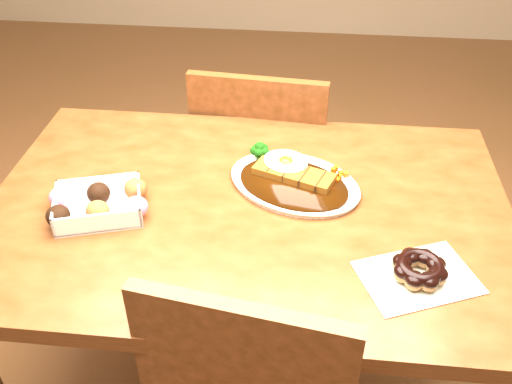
# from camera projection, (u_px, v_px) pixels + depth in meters

# --- Properties ---
(table) EXTENTS (1.20, 0.80, 0.75)m
(table) POSITION_uv_depth(u_px,v_px,m) (248.00, 237.00, 1.37)
(table) COLOR #45250D
(table) RESTS_ON ground
(chair_far) EXTENTS (0.46, 0.46, 0.87)m
(chair_far) POSITION_uv_depth(u_px,v_px,m) (264.00, 170.00, 1.90)
(chair_far) COLOR #45250D
(chair_far) RESTS_ON ground
(katsu_curry_plate) EXTENTS (0.38, 0.34, 0.06)m
(katsu_curry_plate) POSITION_uv_depth(u_px,v_px,m) (293.00, 179.00, 1.36)
(katsu_curry_plate) COLOR white
(katsu_curry_plate) RESTS_ON table
(donut_box) EXTENTS (0.23, 0.19, 0.05)m
(donut_box) POSITION_uv_depth(u_px,v_px,m) (98.00, 203.00, 1.27)
(donut_box) COLOR white
(donut_box) RESTS_ON table
(pon_de_ring) EXTENTS (0.26, 0.23, 0.04)m
(pon_de_ring) POSITION_uv_depth(u_px,v_px,m) (419.00, 270.00, 1.11)
(pon_de_ring) COLOR silver
(pon_de_ring) RESTS_ON table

